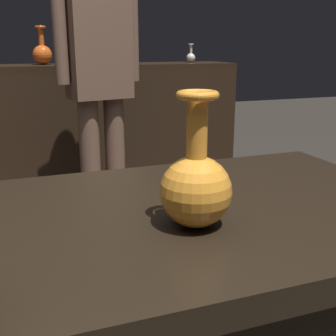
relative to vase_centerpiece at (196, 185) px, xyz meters
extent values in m
cube|color=black|center=(-0.07, 0.09, -0.10)|extent=(1.20, 0.64, 0.05)
cube|color=black|center=(-0.07, 2.29, -0.40)|extent=(2.60, 0.40, 0.95)
cube|color=black|center=(-0.07, 2.29, 0.09)|extent=(2.60, 0.40, 0.04)
sphere|color=orange|center=(0.00, 0.00, -0.01)|extent=(0.13, 0.13, 0.13)
cylinder|color=orange|center=(0.00, 0.00, 0.10)|extent=(0.04, 0.04, 0.12)
torus|color=orange|center=(0.00, 0.00, 0.16)|extent=(0.07, 0.07, 0.01)
cylinder|color=gray|center=(0.45, 2.28, 0.12)|extent=(0.05, 0.05, 0.01)
ellipsoid|color=gray|center=(0.45, 2.28, 0.19)|extent=(0.09, 0.09, 0.13)
cylinder|color=gray|center=(0.45, 2.28, 0.25)|extent=(0.07, 0.07, 0.01)
sphere|color=#E55B1E|center=(-0.07, 2.30, 0.17)|extent=(0.12, 0.12, 0.12)
cylinder|color=#E55B1E|center=(-0.07, 2.30, 0.29)|extent=(0.03, 0.03, 0.12)
torus|color=#E55B1E|center=(-0.07, 2.30, 0.35)|extent=(0.07, 0.07, 0.01)
sphere|color=silver|center=(0.97, 2.31, 0.15)|extent=(0.07, 0.07, 0.07)
cylinder|color=silver|center=(0.97, 2.31, 0.21)|extent=(0.02, 0.02, 0.07)
torus|color=silver|center=(0.97, 2.31, 0.24)|extent=(0.04, 0.04, 0.01)
cylinder|color=brown|center=(0.23, 1.66, -0.46)|extent=(0.11, 0.11, 0.84)
cylinder|color=brown|center=(0.09, 1.63, -0.46)|extent=(0.11, 0.11, 0.84)
cube|color=brown|center=(0.16, 1.64, 0.29)|extent=(0.35, 0.24, 0.66)
cylinder|color=brown|center=(0.36, 1.68, 0.33)|extent=(0.07, 0.07, 0.56)
cylinder|color=brown|center=(-0.04, 1.60, 0.33)|extent=(0.07, 0.07, 0.56)
camera|label=1|loc=(-0.29, -0.66, 0.24)|focal=45.91mm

